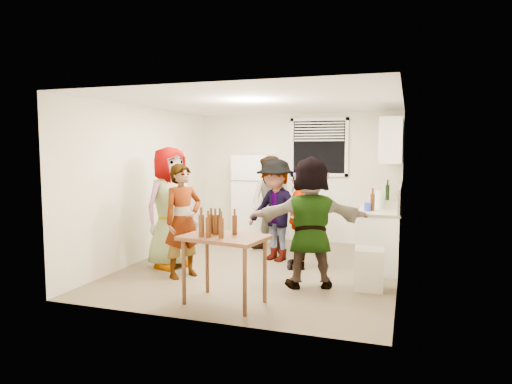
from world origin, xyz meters
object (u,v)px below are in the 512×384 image
(beer_bottle_table, at_px, (201,237))
(guest_stripe, at_px, (184,277))
(guest_back_right, at_px, (275,260))
(guest_back_left, at_px, (272,252))
(guest_orange, at_px, (310,286))
(serving_table, at_px, (225,303))
(trash_bin, at_px, (369,270))
(guest_black, at_px, (299,267))
(kettle, at_px, (379,204))
(refrigerator, at_px, (254,198))
(beer_bottle_counter, at_px, (372,211))
(blue_cup, at_px, (367,211))
(wine_bottle, at_px, (387,200))
(guest_grey, at_px, (171,267))
(red_cup, at_px, (210,232))

(beer_bottle_table, height_order, guest_stripe, beer_bottle_table)
(guest_stripe, bearing_deg, guest_back_right, -5.25)
(guest_back_left, distance_m, guest_orange, 2.04)
(serving_table, height_order, guest_back_right, serving_table)
(trash_bin, relative_size, guest_black, 0.35)
(serving_table, bearing_deg, kettle, 61.65)
(refrigerator, height_order, beer_bottle_counter, refrigerator)
(beer_bottle_table, relative_size, guest_back_right, 0.15)
(beer_bottle_counter, height_order, blue_cup, beer_bottle_counter)
(blue_cup, xyz_separation_m, guest_back_right, (-1.47, 0.17, -0.90))
(wine_bottle, relative_size, guest_stripe, 0.17)
(guest_black, bearing_deg, guest_grey, -86.66)
(kettle, distance_m, guest_stripe, 3.40)
(guest_back_left, bearing_deg, wine_bottle, 39.99)
(wine_bottle, xyz_separation_m, serving_table, (-1.67, -3.62, -0.90))
(blue_cup, xyz_separation_m, guest_back_left, (-1.69, 0.70, -0.90))
(red_cup, bearing_deg, guest_stripe, 136.52)
(red_cup, xyz_separation_m, guest_back_right, (0.26, 2.02, -0.81))
(trash_bin, distance_m, guest_stripe, 2.59)
(guest_stripe, relative_size, guest_back_right, 0.98)
(blue_cup, xyz_separation_m, serving_table, (-1.46, -2.03, -0.90))
(beer_bottle_counter, distance_m, blue_cup, 0.11)
(trash_bin, height_order, red_cup, red_cup)
(beer_bottle_table, xyz_separation_m, guest_orange, (1.04, 1.12, -0.81))
(kettle, bearing_deg, red_cup, -103.61)
(beer_bottle_table, relative_size, guest_grey, 0.14)
(refrigerator, xyz_separation_m, guest_grey, (-0.60, -2.24, -0.85))
(guest_stripe, xyz_separation_m, guest_back_right, (0.98, 1.33, 0.00))
(guest_stripe, xyz_separation_m, guest_orange, (1.80, 0.12, 0.00))
(guest_grey, distance_m, guest_back_left, 1.87)
(serving_table, xyz_separation_m, guest_grey, (-1.43, 1.30, 0.00))
(serving_table, bearing_deg, guest_black, 76.19)
(guest_back_left, bearing_deg, guest_back_right, -52.68)
(trash_bin, xyz_separation_m, red_cup, (-1.84, -0.93, 0.56))
(serving_table, height_order, red_cup, red_cup)
(refrigerator, bearing_deg, beer_bottle_table, -80.75)
(kettle, xyz_separation_m, serving_table, (-1.57, -2.91, -0.90))
(serving_table, height_order, guest_back_left, serving_table)
(guest_stripe, bearing_deg, red_cup, -102.40)
(guest_black, bearing_deg, beer_bottle_table, -32.68)
(refrigerator, xyz_separation_m, guest_black, (1.29, -1.66, -0.85))
(red_cup, bearing_deg, trash_bin, 26.82)
(beer_bottle_table, xyz_separation_m, guest_black, (0.69, 2.01, -0.81))
(guest_black, bearing_deg, guest_back_right, -137.87)
(blue_cup, xyz_separation_m, trash_bin, (0.12, -0.92, -0.65))
(kettle, height_order, wine_bottle, wine_bottle)
(beer_bottle_counter, bearing_deg, wine_bottle, 84.32)
(guest_orange, bearing_deg, beer_bottle_table, 27.36)
(trash_bin, relative_size, red_cup, 4.17)
(beer_bottle_table, xyz_separation_m, guest_back_left, (-0.00, 2.86, -0.81))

